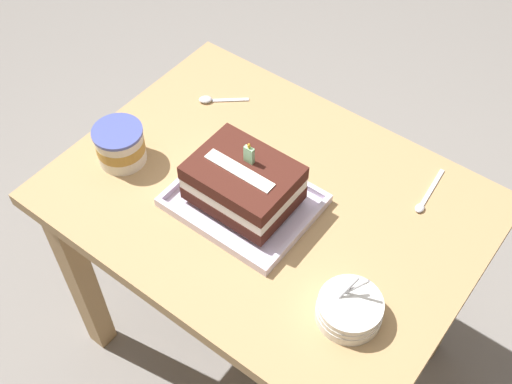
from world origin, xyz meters
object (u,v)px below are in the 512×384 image
at_px(foil_tray, 244,202).
at_px(serving_spoon_by_bowls, 210,100).
at_px(bowl_stack, 350,309).
at_px(birthday_cake, 243,183).
at_px(serving_spoon_near_tray, 425,200).
at_px(ice_cream_tub, 120,145).

height_order(foil_tray, serving_spoon_by_bowls, foil_tray).
height_order(bowl_stack, serving_spoon_by_bowls, bowl_stack).
distance_m(birthday_cake, bowl_stack, 0.36).
xyz_separation_m(foil_tray, serving_spoon_near_tray, (0.32, 0.26, -0.00)).
xyz_separation_m(ice_cream_tub, serving_spoon_near_tray, (0.64, 0.32, -0.04)).
bearing_deg(ice_cream_tub, bowl_stack, -2.84).
bearing_deg(serving_spoon_near_tray, serving_spoon_by_bowls, -176.27).
relative_size(bowl_stack, serving_spoon_near_tray, 0.87).
bearing_deg(serving_spoon_by_bowls, foil_tray, -37.76).
xyz_separation_m(bowl_stack, serving_spoon_near_tray, (-0.02, 0.36, -0.02)).
bearing_deg(bowl_stack, serving_spoon_near_tray, 92.79).
distance_m(ice_cream_tub, serving_spoon_near_tray, 0.72).
height_order(foil_tray, serving_spoon_near_tray, foil_tray).
bearing_deg(bowl_stack, ice_cream_tub, 177.16).
xyz_separation_m(birthday_cake, ice_cream_tub, (-0.32, -0.07, -0.03)).
bearing_deg(serving_spoon_by_bowls, birthday_cake, -37.76).
height_order(birthday_cake, ice_cream_tub, birthday_cake).
bearing_deg(bowl_stack, foil_tray, 163.79).
distance_m(bowl_stack, serving_spoon_by_bowls, 0.70).
distance_m(foil_tray, bowl_stack, 0.35).
bearing_deg(serving_spoon_by_bowls, bowl_stack, -27.00).
xyz_separation_m(bowl_stack, ice_cream_tub, (-0.66, 0.03, 0.02)).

